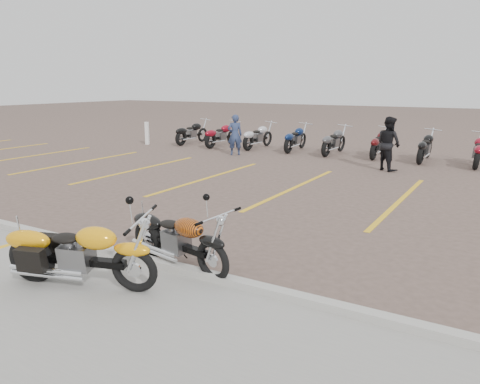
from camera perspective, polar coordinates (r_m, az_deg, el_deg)
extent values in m
plane|color=#6F584F|center=(8.96, -4.02, -4.35)|extent=(100.00, 100.00, 0.00)
cube|color=#ADAAA3|center=(7.48, -12.85, -7.78)|extent=(60.00, 0.18, 0.12)
torus|color=black|center=(6.31, -12.58, -9.29)|extent=(0.64, 0.29, 0.64)
torus|color=black|center=(7.09, -23.81, -7.59)|extent=(0.70, 0.36, 0.68)
cube|color=black|center=(6.64, -18.57, -7.96)|extent=(1.26, 0.49, 0.10)
cube|color=slate|center=(6.65, -18.97, -7.43)|extent=(0.48, 0.40, 0.33)
ellipsoid|color=#FFA80D|center=(6.39, -16.70, -5.30)|extent=(0.64, 0.47, 0.29)
ellipsoid|color=black|center=(6.63, -20.07, -5.22)|extent=(0.44, 0.36, 0.12)
torus|color=black|center=(6.50, -3.21, -8.49)|extent=(0.60, 0.22, 0.59)
torus|color=black|center=(7.52, -10.89, -5.68)|extent=(0.65, 0.28, 0.63)
cube|color=black|center=(6.97, -7.36, -6.58)|extent=(1.19, 0.34, 0.09)
cube|color=slate|center=(6.99, -7.62, -6.07)|extent=(0.43, 0.34, 0.31)
ellipsoid|color=black|center=(6.68, -6.00, -4.44)|extent=(0.58, 0.39, 0.27)
ellipsoid|color=black|center=(7.00, -8.31, -4.00)|extent=(0.40, 0.30, 0.11)
imported|color=navy|center=(17.87, -0.63, 6.98)|extent=(0.67, 0.64, 1.54)
imported|color=black|center=(15.37, 17.65, 5.64)|extent=(1.04, 0.99, 1.69)
cube|color=white|center=(21.44, -11.27, 7.04)|extent=(0.20, 0.20, 1.00)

